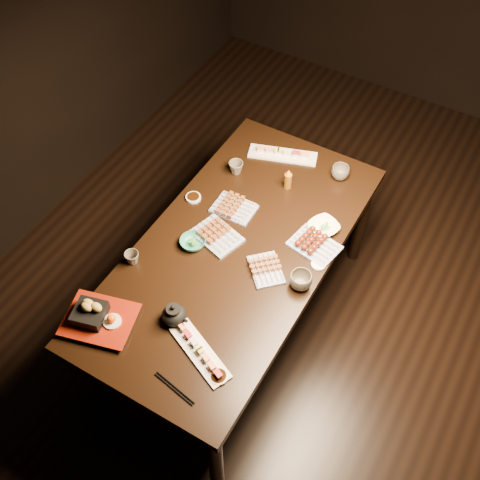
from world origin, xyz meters
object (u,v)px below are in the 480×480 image
at_px(yakitori_plate_center, 217,233).
at_px(tempura_tray, 98,315).
at_px(teacup_mid_right, 301,281).
at_px(sushi_platter_near, 200,351).
at_px(dining_table, 235,291).
at_px(edamame_bowl_cream, 324,227).
at_px(teacup_far_left, 236,168).
at_px(teacup_far_right, 340,172).
at_px(yakitori_plate_left, 234,206).
at_px(edamame_bowl_green, 193,242).
at_px(sushi_platter_far, 283,153).
at_px(teapot, 174,313).
at_px(condiment_bottle, 288,179).
at_px(yakitori_plate_right, 266,268).
at_px(teacup_near_left, 132,258).

height_order(yakitori_plate_center, tempura_tray, tempura_tray).
bearing_deg(teacup_mid_right, sushi_platter_near, -111.94).
height_order(dining_table, sushi_platter_near, sushi_platter_near).
distance_m(dining_table, tempura_tray, 0.86).
xyz_separation_m(yakitori_plate_center, edamame_bowl_cream, (0.45, 0.32, -0.01)).
xyz_separation_m(teacup_far_left, teacup_far_right, (0.51, 0.25, 0.00)).
distance_m(sushi_platter_near, yakitori_plate_left, 0.86).
bearing_deg(teacup_far_right, edamame_bowl_green, -118.61).
xyz_separation_m(yakitori_plate_left, edamame_bowl_green, (-0.06, -0.31, -0.01)).
xyz_separation_m(sushi_platter_near, yakitori_plate_left, (-0.30, 0.80, 0.01)).
bearing_deg(sushi_platter_far, yakitori_plate_left, 67.53).
relative_size(teacup_far_right, teapot, 0.73).
bearing_deg(teacup_far_left, edamame_bowl_green, -82.46).
bearing_deg(yakitori_plate_left, yakitori_plate_center, -85.90).
distance_m(dining_table, teacup_far_right, 0.87).
height_order(sushi_platter_far, yakitori_plate_center, yakitori_plate_center).
height_order(edamame_bowl_cream, tempura_tray, tempura_tray).
xyz_separation_m(edamame_bowl_cream, condiment_bottle, (-0.30, 0.18, 0.05)).
bearing_deg(yakitori_plate_right, tempura_tray, -83.89).
bearing_deg(teacup_mid_right, dining_table, 174.88).
distance_m(yakitori_plate_right, teacup_mid_right, 0.18).
relative_size(yakitori_plate_right, teacup_mid_right, 1.82).
bearing_deg(teacup_far_right, sushi_platter_near, -93.61).
height_order(dining_table, yakitori_plate_left, yakitori_plate_left).
xyz_separation_m(edamame_bowl_green, tempura_tray, (-0.12, -0.59, 0.04)).
bearing_deg(yakitori_plate_right, edamame_bowl_cream, 116.28).
distance_m(yakitori_plate_right, teacup_near_left, 0.66).
bearing_deg(tempura_tray, sushi_platter_near, -4.04).
distance_m(edamame_bowl_cream, teacup_far_left, 0.61).
bearing_deg(condiment_bottle, edamame_bowl_cream, -30.52).
xyz_separation_m(teacup_far_right, condiment_bottle, (-0.21, -0.21, 0.03)).
height_order(yakitori_plate_right, teapot, teapot).
bearing_deg(sushi_platter_near, condiment_bottle, 120.87).
bearing_deg(teapot, yakitori_plate_center, 104.74).
xyz_separation_m(teacup_mid_right, condiment_bottle, (-0.35, 0.55, 0.02)).
distance_m(edamame_bowl_green, tempura_tray, 0.60).
bearing_deg(teacup_far_right, edamame_bowl_cream, -77.78).
xyz_separation_m(teacup_near_left, teapot, (0.36, -0.17, 0.02)).
xyz_separation_m(sushi_platter_far, yakitori_plate_left, (-0.03, -0.49, 0.00)).
relative_size(sushi_platter_near, teacup_mid_right, 3.33).
xyz_separation_m(tempura_tray, teacup_mid_right, (0.70, 0.64, -0.02)).
xyz_separation_m(sushi_platter_near, sushi_platter_far, (-0.27, 1.30, 0.00)).
xyz_separation_m(edamame_bowl_green, edamame_bowl_cream, (0.52, 0.42, -0.00)).
relative_size(dining_table, teacup_far_right, 18.32).
height_order(sushi_platter_far, edamame_bowl_green, sushi_platter_far).
height_order(sushi_platter_near, yakitori_plate_left, yakitori_plate_left).
relative_size(sushi_platter_near, teacup_near_left, 5.02).
bearing_deg(teacup_far_right, sushi_platter_far, -179.04).
distance_m(yakitori_plate_center, teacup_mid_right, 0.50).
height_order(teacup_mid_right, teacup_far_right, teacup_mid_right).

